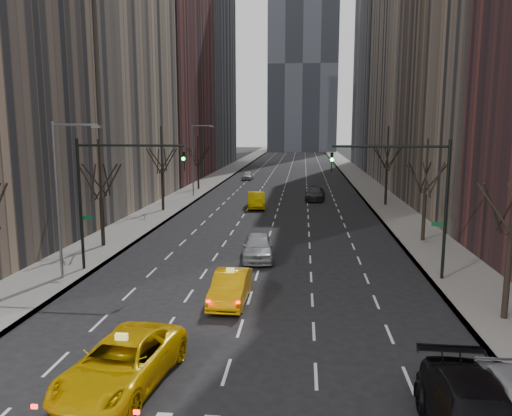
# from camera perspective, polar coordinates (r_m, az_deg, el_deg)

# --- Properties ---
(ground) EXTENTS (400.00, 400.00, 0.00)m
(ground) POSITION_cam_1_polar(r_m,az_deg,el_deg) (19.20, -3.39, -18.20)
(ground) COLOR black
(ground) RESTS_ON ground
(sidewalk_left) EXTENTS (4.50, 320.00, 0.15)m
(sidewalk_left) POSITION_cam_1_polar(r_m,az_deg,el_deg) (88.53, -4.33, 3.58)
(sidewalk_left) COLOR slate
(sidewalk_left) RESTS_ON ground
(sidewalk_right) EXTENTS (4.50, 320.00, 0.15)m
(sidewalk_right) POSITION_cam_1_polar(r_m,az_deg,el_deg) (87.79, 11.66, 3.37)
(sidewalk_right) COLOR slate
(sidewalk_right) RESTS_ON ground
(bld_left_far) EXTENTS (14.00, 28.00, 44.00)m
(bld_left_far) POSITION_cam_1_polar(r_m,az_deg,el_deg) (87.27, -11.28, 17.79)
(bld_left_far) COLOR brown
(bld_left_far) RESTS_ON ground
(bld_left_deep) EXTENTS (14.00, 30.00, 60.00)m
(bld_left_deep) POSITION_cam_1_polar(r_m,az_deg,el_deg) (117.30, -6.98, 19.62)
(bld_left_deep) COLOR slate
(bld_left_deep) RESTS_ON ground
(bld_right_far) EXTENTS (14.00, 28.00, 50.00)m
(bld_right_far) POSITION_cam_1_polar(r_m,az_deg,el_deg) (84.54, 19.36, 19.81)
(bld_right_far) COLOR tan
(bld_right_far) RESTS_ON ground
(bld_right_deep) EXTENTS (14.00, 30.00, 58.00)m
(bld_right_deep) POSITION_cam_1_polar(r_m,az_deg,el_deg) (115.17, 15.60, 19.05)
(bld_right_deep) COLOR slate
(bld_right_deep) RESTS_ON ground
(tree_lw_b) EXTENTS (3.36, 3.50, 7.82)m
(tree_lw_b) POSITION_cam_1_polar(r_m,az_deg,el_deg) (38.14, -17.28, 1.13)
(tree_lw_b) COLOR black
(tree_lw_b) RESTS_ON ground
(tree_lw_c) EXTENTS (3.36, 3.50, 8.74)m
(tree_lw_c) POSITION_cam_1_polar(r_m,az_deg,el_deg) (53.12, -10.68, 3.93)
(tree_lw_c) COLOR black
(tree_lw_c) RESTS_ON ground
(tree_lw_d) EXTENTS (3.36, 3.50, 7.36)m
(tree_lw_d) POSITION_cam_1_polar(r_m,az_deg,el_deg) (70.57, -6.63, 4.94)
(tree_lw_d) COLOR black
(tree_lw_d) RESTS_ON ground
(tree_rw_a) EXTENTS (3.36, 3.50, 8.28)m
(tree_rw_a) POSITION_cam_1_polar(r_m,az_deg,el_deg) (25.15, 27.08, -3.16)
(tree_rw_a) COLOR black
(tree_rw_a) RESTS_ON ground
(tree_rw_b) EXTENTS (3.36, 3.50, 7.82)m
(tree_rw_b) POSITION_cam_1_polar(r_m,az_deg,el_deg) (40.25, 18.76, 1.47)
(tree_rw_b) COLOR black
(tree_rw_b) RESTS_ON ground
(tree_rw_c) EXTENTS (3.36, 3.50, 8.74)m
(tree_rw_c) POSITION_cam_1_polar(r_m,az_deg,el_deg) (57.78, 14.72, 4.21)
(tree_rw_c) COLOR black
(tree_rw_c) RESTS_ON ground
(traffic_mast_left) EXTENTS (6.69, 0.39, 8.00)m
(traffic_mast_left) POSITION_cam_1_polar(r_m,az_deg,el_deg) (31.32, -16.75, 2.73)
(traffic_mast_left) COLOR black
(traffic_mast_left) RESTS_ON ground
(traffic_mast_right) EXTENTS (6.69, 0.39, 8.00)m
(traffic_mast_right) POSITION_cam_1_polar(r_m,az_deg,el_deg) (29.72, 17.88, 2.34)
(traffic_mast_right) COLOR black
(traffic_mast_right) RESTS_ON ground
(streetlight_near) EXTENTS (2.83, 0.22, 9.00)m
(streetlight_near) POSITION_cam_1_polar(r_m,az_deg,el_deg) (30.21, -21.23, 2.51)
(streetlight_near) COLOR slate
(streetlight_near) RESTS_ON ground
(streetlight_far) EXTENTS (2.83, 0.22, 9.00)m
(streetlight_far) POSITION_cam_1_polar(r_m,az_deg,el_deg) (63.37, -6.96, 6.30)
(streetlight_far) COLOR slate
(streetlight_far) RESTS_ON ground
(taxi_suv) EXTENTS (3.56, 6.38, 1.69)m
(taxi_suv) POSITION_cam_1_polar(r_m,az_deg,el_deg) (18.48, -15.09, -16.75)
(taxi_suv) COLOR #E1AE04
(taxi_suv) RESTS_ON ground
(taxi_sedan) EXTENTS (1.75, 4.81, 1.58)m
(taxi_sedan) POSITION_cam_1_polar(r_m,az_deg,el_deg) (25.66, -2.93, -9.04)
(taxi_sedan) COLOR #F2A205
(taxi_sedan) RESTS_ON ground
(silver_sedan_ahead) EXTENTS (2.44, 5.19, 1.71)m
(silver_sedan_ahead) POSITION_cam_1_polar(r_m,az_deg,el_deg) (33.66, 0.21, -4.45)
(silver_sedan_ahead) COLOR #989B9F
(silver_sedan_ahead) RESTS_ON ground
(far_taxi) EXTENTS (2.34, 5.36, 1.71)m
(far_taxi) POSITION_cam_1_polar(r_m,az_deg,el_deg) (54.70, 0.04, 0.89)
(far_taxi) COLOR #D9B004
(far_taxi) RESTS_ON ground
(far_suv_grey) EXTENTS (2.66, 5.55, 1.56)m
(far_suv_grey) POSITION_cam_1_polar(r_m,az_deg,el_deg) (60.98, 6.79, 1.62)
(far_suv_grey) COLOR #2A2A2F
(far_suv_grey) RESTS_ON ground
(far_car_white) EXTENTS (1.81, 4.07, 1.36)m
(far_car_white) POSITION_cam_1_polar(r_m,az_deg,el_deg) (84.11, -0.95, 3.72)
(far_car_white) COLOR silver
(far_car_white) RESTS_ON ground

